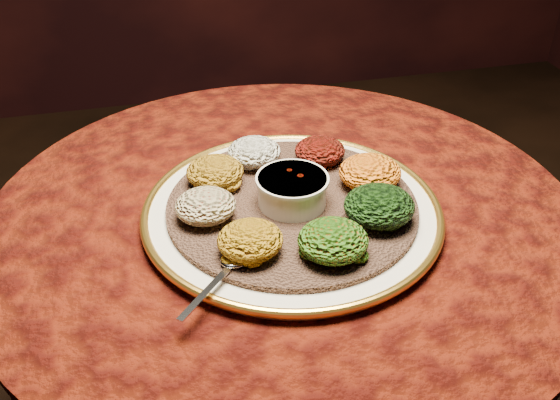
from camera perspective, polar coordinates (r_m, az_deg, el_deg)
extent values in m
cylinder|color=black|center=(1.28, 0.27, -15.24)|extent=(0.12, 0.12, 0.68)
cylinder|color=black|center=(1.03, 0.32, -2.19)|extent=(0.80, 0.80, 0.04)
cylinder|color=#450F05|center=(1.12, 0.30, -8.14)|extent=(0.93, 0.93, 0.34)
cylinder|color=#450F05|center=(1.01, 0.33, -0.97)|extent=(0.96, 0.96, 0.01)
cylinder|color=beige|center=(0.98, 1.09, -1.18)|extent=(0.58, 0.58, 0.02)
torus|color=gold|center=(0.98, 1.10, -0.85)|extent=(0.47, 0.47, 0.01)
cylinder|color=brown|center=(0.97, 1.10, -0.51)|extent=(0.43, 0.43, 0.01)
cylinder|color=silver|center=(0.96, 1.12, 0.88)|extent=(0.11, 0.11, 0.05)
cylinder|color=silver|center=(0.94, 1.14, 1.93)|extent=(0.11, 0.11, 0.01)
cylinder|color=#660805|center=(0.95, 1.13, 1.59)|extent=(0.09, 0.09, 0.01)
ellipsoid|color=silver|center=(0.85, -4.11, -5.54)|extent=(0.04, 0.03, 0.01)
cube|color=silver|center=(0.81, -6.77, -8.36)|extent=(0.09, 0.09, 0.00)
ellipsoid|color=silver|center=(1.06, -2.39, 4.41)|extent=(0.09, 0.09, 0.04)
ellipsoid|color=black|center=(1.07, 3.66, 4.53)|extent=(0.09, 0.08, 0.04)
ellipsoid|color=#C88910|center=(1.01, 8.22, 2.51)|extent=(0.10, 0.10, 0.05)
ellipsoid|color=black|center=(0.93, 9.06, -0.53)|extent=(0.11, 0.10, 0.05)
ellipsoid|color=#9E2D0A|center=(0.86, 4.87, -3.71)|extent=(0.10, 0.09, 0.05)
ellipsoid|color=#99640D|center=(0.86, -2.75, -3.69)|extent=(0.09, 0.09, 0.04)
ellipsoid|color=maroon|center=(0.93, -6.82, -0.54)|extent=(0.09, 0.09, 0.04)
ellipsoid|color=#976A12|center=(1.01, -5.96, 2.57)|extent=(0.09, 0.09, 0.04)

